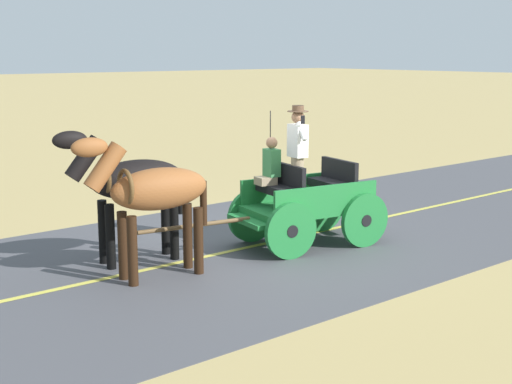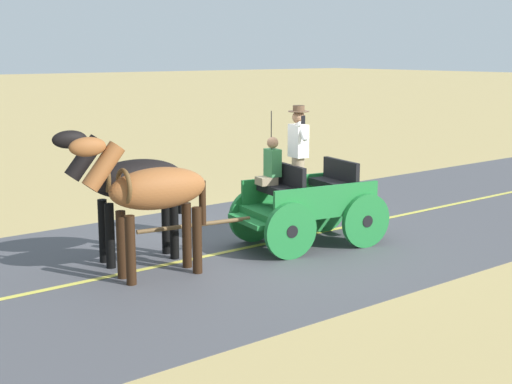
{
  "view_description": "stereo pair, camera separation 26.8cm",
  "coord_description": "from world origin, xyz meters",
  "views": [
    {
      "loc": [
        -9.53,
        8.36,
        3.39
      ],
      "look_at": [
        -0.48,
        0.84,
        1.1
      ],
      "focal_mm": 50.67,
      "sensor_mm": 36.0,
      "label": 1
    },
    {
      "loc": [
        -9.7,
        8.15,
        3.39
      ],
      "look_at": [
        -0.48,
        0.84,
        1.1
      ],
      "focal_mm": 50.67,
      "sensor_mm": 36.0,
      "label": 2
    }
  ],
  "objects": [
    {
      "name": "ground_plane",
      "position": [
        0.0,
        0.0,
        0.0
      ],
      "size": [
        200.0,
        200.0,
        0.0
      ],
      "primitive_type": "plane",
      "color": "tan"
    },
    {
      "name": "road_surface",
      "position": [
        0.0,
        0.0,
        0.0
      ],
      "size": [
        6.75,
        160.0,
        0.01
      ],
      "primitive_type": "cube",
      "color": "#4C4C51",
      "rests_on": "ground"
    },
    {
      "name": "road_centre_stripe",
      "position": [
        0.0,
        0.0,
        0.01
      ],
      "size": [
        0.12,
        160.0,
        0.0
      ],
      "primitive_type": "cube",
      "color": "#DBCC4C",
      "rests_on": "road_surface"
    },
    {
      "name": "horse_drawn_carriage",
      "position": [
        -0.47,
        -0.28,
        0.82
      ],
      "size": [
        1.81,
        4.51,
        2.5
      ],
      "color": "#1E7233",
      "rests_on": "ground"
    },
    {
      "name": "horse_near_side",
      "position": [
        -0.42,
        2.79,
        1.32
      ],
      "size": [
        0.75,
        2.14,
        2.21
      ],
      "color": "brown",
      "rests_on": "ground"
    },
    {
      "name": "horse_off_side",
      "position": [
        0.52,
        2.63,
        1.32
      ],
      "size": [
        0.82,
        2.15,
        2.21
      ],
      "color": "black",
      "rests_on": "ground"
    }
  ]
}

